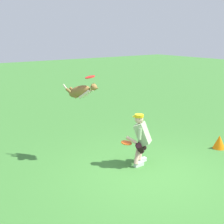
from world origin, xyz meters
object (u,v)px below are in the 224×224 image
object	(u,v)px
frisbee_held	(126,143)
frisbee_flying	(90,77)
person	(141,138)
dog	(81,91)
training_cone	(219,142)

from	to	relation	value
frisbee_held	frisbee_flying	bearing A→B (deg)	-65.17
person	frisbee_flying	distance (m)	1.97
person	dog	distance (m)	1.92
person	dog	bearing A→B (deg)	3.08
frisbee_flying	training_cone	size ratio (longest dim) A/B	0.64
dog	frisbee_held	size ratio (longest dim) A/B	3.50
frisbee_held	training_cone	world-z (taller)	frisbee_held
frisbee_flying	person	bearing A→B (deg)	127.04
frisbee_held	training_cone	size ratio (longest dim) A/B	0.68
person	dog	world-z (taller)	dog
frisbee_held	training_cone	distance (m)	3.00
person	training_cone	world-z (taller)	person
frisbee_flying	training_cone	distance (m)	4.18
dog	training_cone	world-z (taller)	dog
frisbee_flying	frisbee_held	distance (m)	1.86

